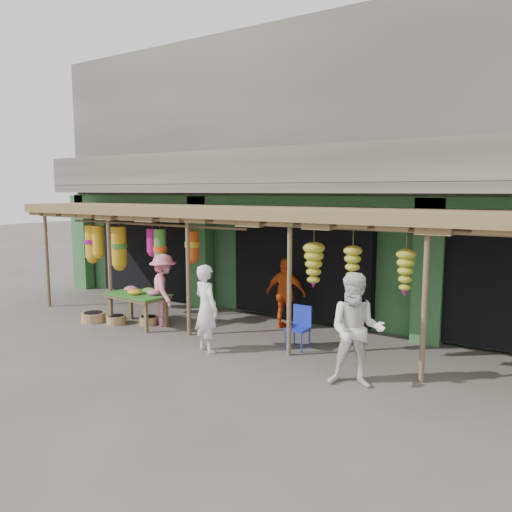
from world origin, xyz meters
The scene contains 12 objects.
ground centered at (0.00, 0.00, 0.00)m, with size 80.00×80.00×0.00m, color #514C47.
building centered at (0.00, 4.87, 3.37)m, with size 16.40×6.80×7.00m.
awning centered at (-0.18, 0.80, 2.57)m, with size 14.00×2.70×2.79m.
flower_table centered at (-3.00, -0.23, 0.71)m, with size 1.51×0.93×0.88m.
blue_chair centered at (0.95, 0.33, 0.48)m, with size 0.41×0.42×0.86m.
basket_left centered at (-3.57, -0.43, 0.10)m, with size 0.46×0.46×0.19m, color olive.
basket_mid centered at (-4.19, -0.59, 0.11)m, with size 0.56×0.56×0.22m, color olive.
basket_right centered at (-2.88, -0.06, 0.09)m, with size 0.42×0.42×0.19m, color olive.
person_front centered at (-0.48, -0.86, 0.86)m, with size 0.63×0.41×1.72m, color white.
person_right centered at (2.64, -0.94, 0.93)m, with size 0.90×0.70×1.85m, color silver.
person_vendor centered at (0.00, 1.43, 0.81)m, with size 0.95×0.39×1.62m, color #DF5215.
person_shopper centered at (-2.54, 0.11, 0.84)m, with size 1.09×0.63×1.69m, color pink.
Camera 1 is at (5.52, -8.29, 3.13)m, focal length 35.00 mm.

